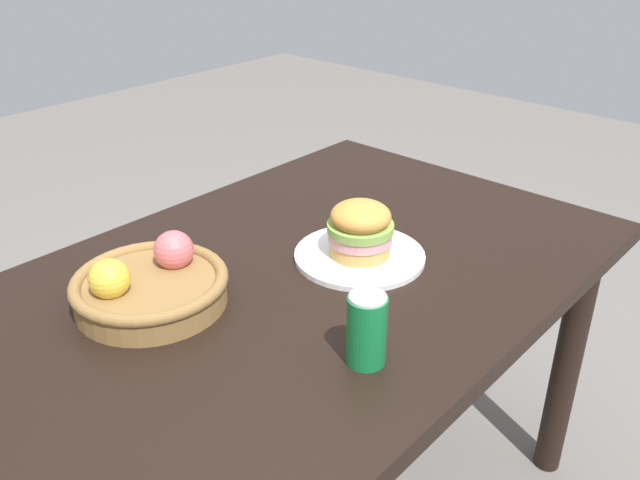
# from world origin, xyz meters

# --- Properties ---
(dining_table) EXTENTS (1.40, 0.90, 0.75)m
(dining_table) POSITION_xyz_m (0.00, 0.00, 0.65)
(dining_table) COLOR black
(dining_table) RESTS_ON ground_plane
(plate) EXTENTS (0.28, 0.28, 0.01)m
(plate) POSITION_xyz_m (0.13, -0.06, 0.76)
(plate) COLOR white
(plate) RESTS_ON dining_table
(sandwich) EXTENTS (0.14, 0.14, 0.12)m
(sandwich) POSITION_xyz_m (0.13, -0.06, 0.82)
(sandwich) COLOR tan
(sandwich) RESTS_ON plate
(soda_can) EXTENTS (0.07, 0.07, 0.13)m
(soda_can) POSITION_xyz_m (-0.13, -0.28, 0.81)
(soda_can) COLOR #147238
(soda_can) RESTS_ON dining_table
(fruit_basket) EXTENTS (0.29, 0.29, 0.12)m
(fruit_basket) POSITION_xyz_m (-0.26, 0.12, 0.79)
(fruit_basket) COLOR olive
(fruit_basket) RESTS_ON dining_table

